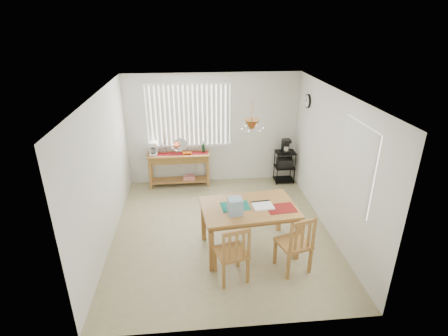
{
  "coord_description": "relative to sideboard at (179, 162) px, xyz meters",
  "views": [
    {
      "loc": [
        -0.48,
        -5.57,
        3.74
      ],
      "look_at": [
        0.1,
        0.55,
        1.05
      ],
      "focal_mm": 28.0,
      "sensor_mm": 36.0,
      "label": 1
    }
  ],
  "objects": [
    {
      "name": "chair_left",
      "position": [
        0.86,
        -3.36,
        -0.12
      ],
      "size": [
        0.55,
        0.55,
        0.98
      ],
      "color": "#AE783B",
      "rests_on": "ground"
    },
    {
      "name": "table_items",
      "position": [
        1.08,
        -2.76,
        0.33
      ],
      "size": [
        1.24,
        0.54,
        0.27
      ],
      "color": "#147364",
      "rests_on": "dining_table"
    },
    {
      "name": "dining_table",
      "position": [
        1.22,
        -2.62,
        0.14
      ],
      "size": [
        1.65,
        1.16,
        0.83
      ],
      "color": "#AE783B",
      "rests_on": "ground"
    },
    {
      "name": "cart_items",
      "position": [
        2.51,
        -0.03,
        0.32
      ],
      "size": [
        0.18,
        0.22,
        0.32
      ],
      "color": "black",
      "rests_on": "wire_cart"
    },
    {
      "name": "ground",
      "position": [
        0.81,
        -2.03,
        -0.61
      ],
      "size": [
        4.0,
        4.5,
        0.01
      ],
      "primitive_type": "cube",
      "color": "tan"
    },
    {
      "name": "wire_cart",
      "position": [
        2.51,
        -0.04,
        -0.14
      ],
      "size": [
        0.46,
        0.37,
        0.78
      ],
      "color": "black",
      "rests_on": "ground"
    },
    {
      "name": "room_shell",
      "position": [
        0.81,
        -2.01,
        1.09
      ],
      "size": [
        4.2,
        4.7,
        2.7
      ],
      "color": "white",
      "rests_on": "ground"
    },
    {
      "name": "sideboard_items",
      "position": [
        -0.24,
        0.01,
        0.33
      ],
      "size": [
        1.36,
        0.33,
        0.62
      ],
      "color": "maroon",
      "rests_on": "sideboard"
    },
    {
      "name": "sideboard",
      "position": [
        0.0,
        0.0,
        0.0
      ],
      "size": [
        1.43,
        0.4,
        0.8
      ],
      "color": "#AE783B",
      "rests_on": "ground"
    },
    {
      "name": "chair_right",
      "position": [
        1.85,
        -3.24,
        -0.11
      ],
      "size": [
        0.58,
        0.58,
        1.01
      ],
      "color": "#AE783B",
      "rests_on": "ground"
    }
  ]
}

